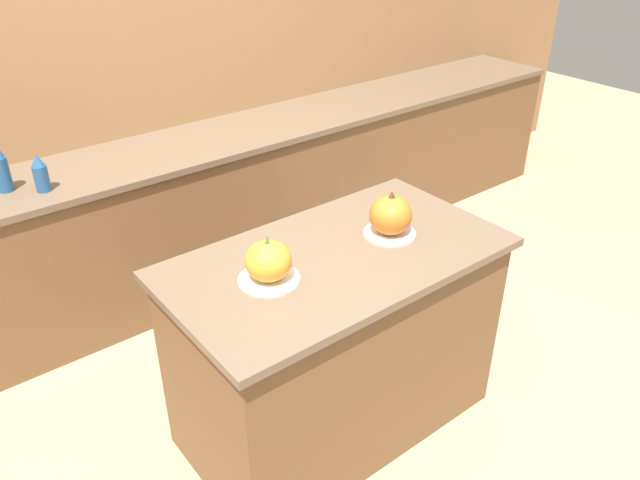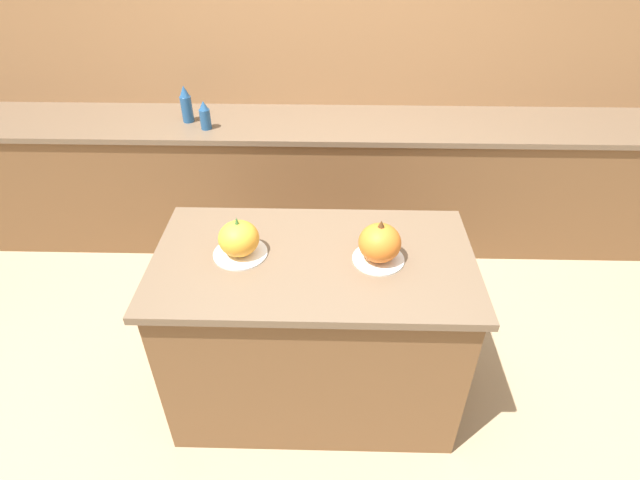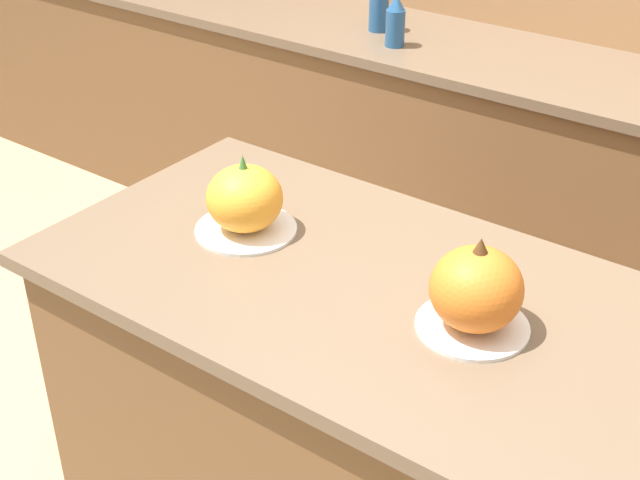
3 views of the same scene
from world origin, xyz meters
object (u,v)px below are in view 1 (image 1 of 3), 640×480
object	(u,v)px
bottle_tall	(1,168)
bottle_short	(41,174)
pumpkin_cake_right	(391,216)
pumpkin_cake_left	(268,262)

from	to	relation	value
bottle_tall	bottle_short	xyz separation A→B (m)	(0.14, -0.11, -0.03)
pumpkin_cake_right	bottle_short	xyz separation A→B (m)	(-1.00, 1.31, 0.01)
bottle_short	bottle_tall	bearing A→B (deg)	141.62
pumpkin_cake_left	pumpkin_cake_right	size ratio (longest dim) A/B	1.06
pumpkin_cake_right	bottle_tall	world-z (taller)	bottle_tall
bottle_tall	bottle_short	bearing A→B (deg)	-38.38
pumpkin_cake_left	pumpkin_cake_right	xyz separation A→B (m)	(0.59, -0.02, 0.01)
bottle_tall	pumpkin_cake_right	bearing A→B (deg)	-51.17
bottle_tall	pumpkin_cake_left	bearing A→B (deg)	-68.32
pumpkin_cake_left	bottle_tall	world-z (taller)	bottle_tall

